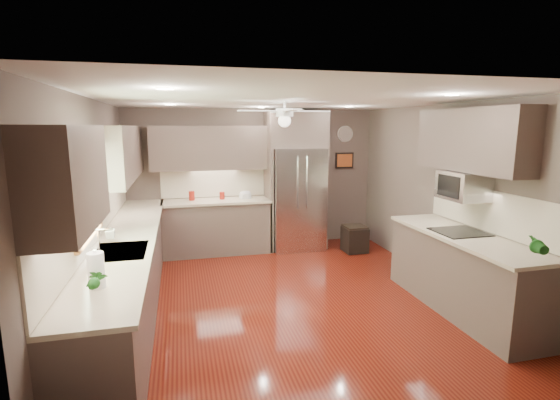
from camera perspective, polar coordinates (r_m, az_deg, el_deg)
name	(u,v)px	position (r m, az deg, el deg)	size (l,w,h in m)	color
floor	(290,298)	(5.39, 1.42, -13.68)	(5.00, 5.00, 0.00)	#440E09
ceiling	(291,100)	(4.93, 1.55, 13.92)	(5.00, 5.00, 0.00)	white
wall_back	(254,179)	(7.42, -3.64, 3.02)	(4.50, 4.50, 0.00)	brown
wall_front	(393,274)	(2.76, 15.55, -9.97)	(4.50, 4.50, 0.00)	brown
wall_left	(94,213)	(4.93, -24.66, -1.63)	(5.00, 5.00, 0.00)	brown
wall_right	(449,196)	(6.00, 22.67, 0.51)	(5.00, 5.00, 0.00)	brown
canister_a	(192,196)	(7.10, -12.31, 0.59)	(0.10, 0.10, 0.16)	maroon
canister_d	(222,196)	(7.12, -8.15, 0.60)	(0.09, 0.09, 0.13)	maroon
soap_bottle	(111,233)	(4.83, -22.72, -4.32)	(0.09, 0.09, 0.19)	white
potted_plant_left	(96,280)	(3.34, -24.45, -10.16)	(0.14, 0.10, 0.27)	#185017
potted_plant_right	(538,246)	(4.51, 32.55, -5.44)	(0.17, 0.13, 0.30)	#185017
bowl	(245,197)	(7.11, -4.88, 0.38)	(0.22, 0.22, 0.05)	beige
left_run	(129,272)	(5.22, -20.49, -9.42)	(0.65, 4.70, 1.45)	#4C3E37
back_run	(217,225)	(7.18, -8.86, -3.56)	(1.85, 0.65, 1.45)	#4C3E37
uppers	(223,151)	(5.49, -8.02, 6.90)	(4.50, 4.70, 0.95)	#4C3E37
window	(85,193)	(4.39, -25.75, 0.90)	(0.05, 1.12, 0.92)	#BFF2B2
sink	(121,254)	(4.48, -21.46, -7.07)	(0.50, 0.70, 0.32)	silver
refrigerator	(296,183)	(7.26, 2.30, 2.37)	(1.06, 0.75, 2.45)	silver
right_run	(463,271)	(5.38, 24.40, -9.12)	(0.70, 2.20, 1.45)	#4C3E37
microwave	(463,186)	(5.40, 24.36, 1.85)	(0.43, 0.55, 0.34)	silver
ceiling_fan	(285,115)	(5.21, 0.64, 11.88)	(1.18, 1.18, 0.32)	white
recessed_lights	(280,102)	(5.31, -0.06, 13.60)	(2.84, 3.14, 0.01)	white
wall_clock	(345,134)	(7.85, 9.15, 9.16)	(0.30, 0.03, 0.30)	white
framed_print	(344,160)	(7.87, 9.06, 5.52)	(0.36, 0.03, 0.30)	black
stool	(355,239)	(7.30, 10.45, -5.38)	(0.39, 0.39, 0.46)	black
paper_towel	(96,271)	(3.51, -24.43, -9.05)	(0.13, 0.13, 0.31)	white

